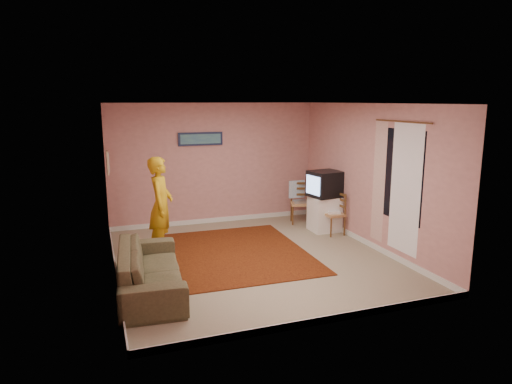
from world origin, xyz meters
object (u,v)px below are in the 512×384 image
object	(u,v)px
chair_b	(334,209)
crt_tv	(325,184)
tv_cabinet	(324,214)
chair_a	(300,199)
sofa	(150,269)
person	(161,205)

from	to	relation	value
chair_b	crt_tv	bearing A→B (deg)	-171.10
tv_cabinet	chair_a	size ratio (longest dim) A/B	1.42
chair_b	chair_a	bearing A→B (deg)	-166.61
crt_tv	chair_a	distance (m)	0.86
chair_b	sofa	bearing A→B (deg)	-69.43
chair_a	chair_b	distance (m)	1.04
tv_cabinet	chair_a	bearing A→B (deg)	107.53
crt_tv	sofa	world-z (taller)	crt_tv
chair_b	person	size ratio (longest dim) A/B	0.27
sofa	person	bearing A→B (deg)	-9.33
sofa	crt_tv	bearing A→B (deg)	-58.91
crt_tv	sofa	size ratio (longest dim) A/B	0.32
crt_tv	chair_a	world-z (taller)	crt_tv
chair_b	tv_cabinet	bearing A→B (deg)	-172.28
sofa	person	size ratio (longest dim) A/B	1.27
crt_tv	chair_b	distance (m)	0.56
crt_tv	chair_b	bearing A→B (deg)	-88.76
crt_tv	chair_b	world-z (taller)	crt_tv
chair_b	sofa	xyz separation A→B (m)	(-3.80, -1.57, -0.20)
sofa	person	distance (m)	1.74
chair_b	sofa	distance (m)	4.12
tv_cabinet	chair_a	distance (m)	0.76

